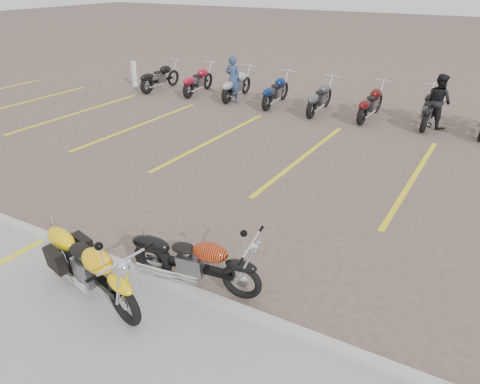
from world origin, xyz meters
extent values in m
plane|color=#725A51|center=(0.00, 0.00, 0.00)|extent=(100.00, 100.00, 0.00)
cube|color=#ADAAA3|center=(0.00, -2.00, 0.06)|extent=(60.00, 0.18, 0.12)
torus|color=black|center=(0.45, -2.89, 0.33)|extent=(0.68, 0.28, 0.67)
torus|color=black|center=(-1.10, -2.49, 0.33)|extent=(0.73, 0.35, 0.71)
cube|color=black|center=(-0.32, -2.69, 0.39)|extent=(1.33, 0.46, 0.10)
cube|color=slate|center=(-0.38, -2.68, 0.45)|extent=(0.50, 0.41, 0.35)
ellipsoid|color=#FFB80D|center=(-0.04, -2.76, 0.77)|extent=(0.66, 0.47, 0.31)
ellipsoid|color=black|center=(-0.51, -2.64, 0.72)|extent=(0.46, 0.36, 0.12)
torus|color=black|center=(1.50, -1.67, 0.30)|extent=(0.62, 0.18, 0.61)
torus|color=black|center=(0.06, -1.85, 0.30)|extent=(0.66, 0.24, 0.65)
cube|color=black|center=(0.78, -1.76, 0.36)|extent=(1.22, 0.27, 0.09)
cube|color=slate|center=(0.73, -1.77, 0.41)|extent=(0.43, 0.33, 0.32)
ellipsoid|color=black|center=(1.04, -1.73, 0.69)|extent=(0.58, 0.37, 0.28)
ellipsoid|color=black|center=(0.61, -1.78, 0.66)|extent=(0.39, 0.29, 0.11)
imported|color=navy|center=(-4.38, 7.83, 0.81)|extent=(0.59, 0.39, 1.63)
imported|color=black|center=(2.41, 8.34, 0.80)|extent=(0.98, 0.96, 1.59)
cube|color=silver|center=(-9.11, 7.93, 0.50)|extent=(0.18, 0.18, 1.00)
camera|label=1|loc=(4.21, -6.37, 4.27)|focal=35.00mm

